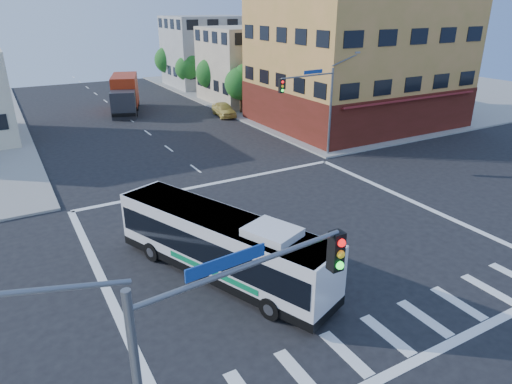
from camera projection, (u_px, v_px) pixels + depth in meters
ground at (291, 240)px, 24.00m from camera, size 120.00×120.00×0.00m
sidewalk_ne at (356, 87)px, 68.09m from camera, size 50.00×50.00×0.15m
corner_building_ne at (357, 65)px, 45.74m from camera, size 18.10×15.44×14.00m
building_east_near at (255, 65)px, 57.36m from camera, size 12.06×10.06×9.00m
building_east_far at (209, 51)px, 68.43m from camera, size 12.06×10.06×10.00m
signal_mast_ne at (315, 97)px, 34.79m from camera, size 7.91×1.13×8.07m
signal_mast_sw at (217, 345)px, 9.41m from camera, size 7.91×1.01×8.07m
street_tree_a at (242, 82)px, 50.52m from camera, size 3.60×3.60×5.53m
street_tree_b at (212, 72)px, 56.90m from camera, size 3.80×3.80×5.79m
street_tree_c at (188, 67)px, 63.44m from camera, size 3.40×3.40×5.29m
street_tree_d at (168, 58)px, 69.71m from camera, size 4.00×4.00×6.03m
transit_bus at (222, 245)px, 20.24m from camera, size 6.35×11.22×3.30m
box_truck at (125, 95)px, 52.06m from camera, size 5.19×9.24×4.00m
parked_car at (224, 109)px, 50.45m from camera, size 2.31×4.60×1.50m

